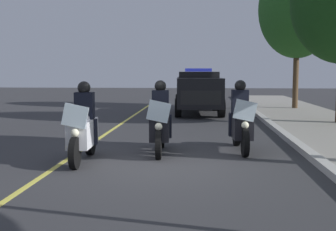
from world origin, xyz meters
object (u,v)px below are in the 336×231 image
at_px(police_motorcycle_lead_left, 83,129).
at_px(police_suv, 198,90).
at_px(police_motorcycle_lead_right, 160,124).
at_px(tree_behind_suv, 298,9).
at_px(police_motorcycle_trailing, 241,122).

height_order(police_motorcycle_lead_left, police_suv, police_suv).
height_order(police_motorcycle_lead_right, police_suv, police_suv).
height_order(police_motorcycle_lead_right, tree_behind_suv, tree_behind_suv).
relative_size(police_motorcycle_trailing, tree_behind_suv, 0.29).
height_order(police_suv, tree_behind_suv, tree_behind_suv).
xyz_separation_m(police_motorcycle_lead_right, police_motorcycle_trailing, (-0.40, 1.93, 0.00)).
bearing_deg(police_motorcycle_trailing, police_motorcycle_lead_left, -66.83).
distance_m(police_motorcycle_trailing, police_suv, 9.14).
bearing_deg(police_motorcycle_lead_left, police_suv, 167.19).
distance_m(police_motorcycle_lead_left, police_motorcycle_trailing, 3.79).
relative_size(police_motorcycle_lead_right, tree_behind_suv, 0.29).
height_order(police_motorcycle_lead_left, police_motorcycle_trailing, same).
relative_size(police_motorcycle_lead_left, police_motorcycle_trailing, 1.00).
relative_size(police_motorcycle_lead_right, police_motorcycle_trailing, 1.00).
relative_size(police_motorcycle_lead_left, police_suv, 0.43).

